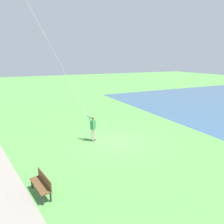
% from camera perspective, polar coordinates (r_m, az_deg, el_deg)
% --- Properties ---
extents(ground_plane, '(120.00, 120.00, 0.00)m').
position_cam_1_polar(ground_plane, '(14.42, 1.63, -8.10)').
color(ground_plane, '#569947').
extents(person_kite_flyer, '(0.57, 0.61, 1.83)m').
position_cam_1_polar(person_kite_flyer, '(14.31, -5.24, -3.85)').
color(person_kite_flyer, '#232328').
rests_on(person_kite_flyer, ground).
extents(park_bench_near_walkway, '(0.72, 1.56, 0.88)m').
position_cam_1_polar(park_bench_near_walkway, '(9.58, -18.58, -17.90)').
color(park_bench_near_walkway, brown).
rests_on(park_bench_near_walkway, ground).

